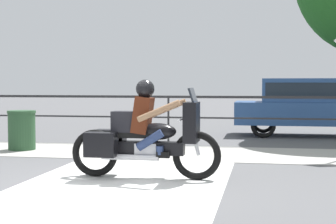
# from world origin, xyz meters

# --- Properties ---
(ground_plane) EXTENTS (120.00, 120.00, 0.00)m
(ground_plane) POSITION_xyz_m (0.00, 0.00, 0.00)
(ground_plane) COLOR #565659
(sidewalk_band) EXTENTS (44.00, 2.40, 0.01)m
(sidewalk_band) POSITION_xyz_m (0.00, 3.40, 0.01)
(sidewalk_band) COLOR #A8A59E
(sidewalk_band) RESTS_ON ground
(crosswalk_band) EXTENTS (3.00, 6.00, 0.01)m
(crosswalk_band) POSITION_xyz_m (0.27, -0.20, 0.00)
(crosswalk_band) COLOR silver
(crosswalk_band) RESTS_ON ground
(fence_railing) EXTENTS (36.00, 0.05, 1.19)m
(fence_railing) POSITION_xyz_m (0.00, 5.02, 0.94)
(fence_railing) COLOR #232326
(fence_railing) RESTS_ON ground
(motorcycle) EXTENTS (2.38, 0.76, 1.54)m
(motorcycle) POSITION_xyz_m (0.46, 0.39, 0.67)
(motorcycle) COLOR black
(motorcycle) RESTS_ON ground
(parked_car) EXTENTS (4.16, 1.63, 1.63)m
(parked_car) POSITION_xyz_m (3.48, 7.62, 0.92)
(parked_car) COLOR #284C84
(parked_car) RESTS_ON ground
(trash_bin) EXTENTS (0.62, 0.62, 0.88)m
(trash_bin) POSITION_xyz_m (-3.00, 3.26, 0.44)
(trash_bin) COLOR #284C2D
(trash_bin) RESTS_ON ground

